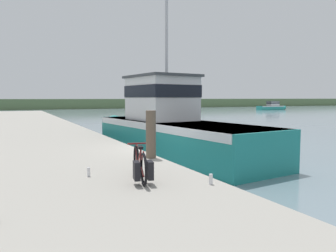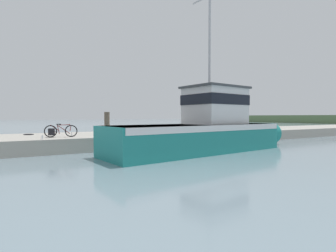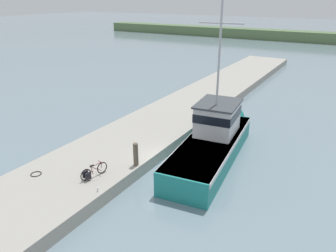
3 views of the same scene
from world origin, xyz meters
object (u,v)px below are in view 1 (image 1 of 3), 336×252
Objects in this scene: mooring_post at (151,134)px; boat_orange_near at (272,107)px; water_bottle_on_curb at (89,172)px; water_bottle_by_bike at (211,179)px; fishing_boat_main at (169,125)px; bicycle_touring at (141,165)px.

boat_orange_near is at bearing 43.64° from mooring_post.
water_bottle_on_curb is 0.95× the size of water_bottle_by_bike.
boat_orange_near is 35.80× the size of water_bottle_on_curb.
fishing_boat_main reaches higher than boat_orange_near.
fishing_boat_main is at bearing 69.72° from water_bottle_by_bike.
mooring_post is at bearing 34.96° from water_bottle_on_curb.
water_bottle_on_curb is (-0.95, 0.92, -0.25)m from bicycle_touring.
water_bottle_on_curb is at bearing 148.19° from bicycle_touring.
water_bottle_by_bike is (-0.05, -3.40, -0.61)m from mooring_post.
fishing_boat_main is 5.72m from mooring_post.
water_bottle_by_bike is (1.23, -0.91, -0.24)m from bicycle_touring.
water_bottle_by_bike is at bearing -40.09° from water_bottle_on_curb.
boat_orange_near is (45.07, 40.98, -0.59)m from fishing_boat_main.
fishing_boat_main is 7.33× the size of bicycle_touring.
water_bottle_by_bike reaches higher than water_bottle_on_curb.
boat_orange_near is 68.86m from water_bottle_by_bike.
water_bottle_by_bike is at bearing -46.44° from boat_orange_near.
mooring_post reaches higher than boat_orange_near.
boat_orange_near is at bearing 56.82° from bicycle_touring.
fishing_boat_main is 8.52m from bicycle_touring.
fishing_boat_main reaches higher than water_bottle_on_curb.
mooring_post reaches higher than water_bottle_on_curb.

